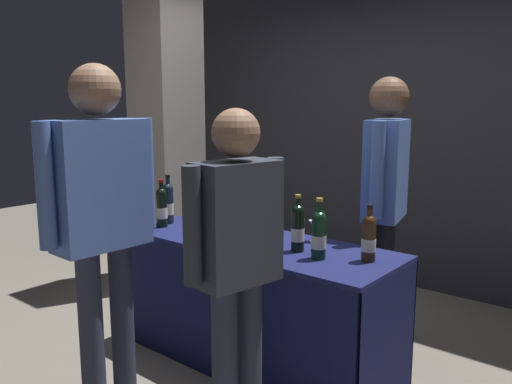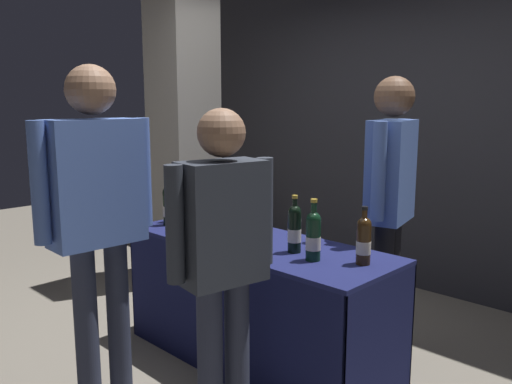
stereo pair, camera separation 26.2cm
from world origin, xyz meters
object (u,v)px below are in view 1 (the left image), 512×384
tasting_table (256,280)px  flower_vase (241,225)px  wine_glass_mid (315,226)px  taster_foreground_right (237,251)px  wine_glass_near_vendor (223,209)px  vendor_presenter (385,190)px  featured_wine_bottle (319,234)px  display_bottle_0 (162,207)px  concrete_pillar (166,115)px

tasting_table → flower_vase: bearing=-119.9°
flower_vase → wine_glass_mid: bearing=42.9°
wine_glass_mid → taster_foreground_right: size_ratio=0.08×
tasting_table → taster_foreground_right: (0.41, -0.64, 0.41)m
wine_glass_near_vendor → vendor_presenter: bearing=23.6°
tasting_table → featured_wine_bottle: featured_wine_bottle is taller
display_bottle_0 → flower_vase: size_ratio=0.86×
concrete_pillar → featured_wine_bottle: (2.14, -0.82, -0.58)m
concrete_pillar → display_bottle_0: 1.41m
featured_wine_bottle → vendor_presenter: (0.02, 0.72, 0.15)m
concrete_pillar → display_bottle_0: size_ratio=9.29×
tasting_table → wine_glass_mid: 0.49m
concrete_pillar → tasting_table: (1.66, -0.76, -0.96)m
tasting_table → display_bottle_0: size_ratio=5.48×
display_bottle_0 → wine_glass_near_vendor: (0.23, 0.35, -0.04)m
concrete_pillar → taster_foreground_right: 2.55m
concrete_pillar → featured_wine_bottle: bearing=-21.0°
wine_glass_near_vendor → featured_wine_bottle: bearing=-16.8°
vendor_presenter → display_bottle_0: bearing=-71.0°
wine_glass_mid → flower_vase: 0.44m
tasting_table → wine_glass_mid: size_ratio=13.61×
display_bottle_0 → flower_vase: flower_vase is taller
vendor_presenter → flower_vase: bearing=-50.3°
featured_wine_bottle → display_bottle_0: 1.20m
wine_glass_mid → wine_glass_near_vendor: bearing=179.4°
tasting_table → flower_vase: 0.37m
wine_glass_mid → vendor_presenter: vendor_presenter is taller
flower_vase → taster_foreground_right: taster_foreground_right is taller
flower_vase → vendor_presenter: bearing=53.1°
wine_glass_mid → flower_vase: bearing=-137.1°
display_bottle_0 → wine_glass_near_vendor: 0.42m
wine_glass_mid → flower_vase: (-0.32, -0.30, 0.01)m
concrete_pillar → vendor_presenter: bearing=-2.5°
featured_wine_bottle → display_bottle_0: (-1.20, -0.05, 0.00)m
tasting_table → taster_foreground_right: 0.86m
display_bottle_0 → vendor_presenter: 1.46m
flower_vase → featured_wine_bottle: bearing=1.7°
concrete_pillar → flower_vase: 1.91m
concrete_pillar → wine_glass_near_vendor: concrete_pillar is taller
wine_glass_near_vendor → flower_vase: size_ratio=0.36×
concrete_pillar → featured_wine_bottle: concrete_pillar is taller
tasting_table → taster_foreground_right: taster_foreground_right is taller
featured_wine_bottle → concrete_pillar: bearing=159.0°
wine_glass_mid → tasting_table: bearing=-141.6°
featured_wine_bottle → wine_glass_mid: size_ratio=2.56×
wine_glass_mid → taster_foreground_right: bearing=-80.9°
display_bottle_0 → wine_glass_mid: bearing=18.8°
concrete_pillar → taster_foreground_right: size_ratio=1.89×
featured_wine_bottle → taster_foreground_right: (-0.07, -0.57, 0.02)m
concrete_pillar → flower_vase: concrete_pillar is taller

